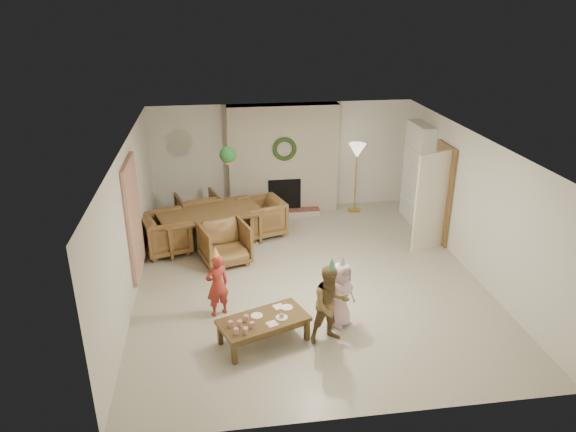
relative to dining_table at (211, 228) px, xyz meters
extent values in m
plane|color=#B7B29E|center=(1.71, -1.65, -0.36)|extent=(7.00, 7.00, 0.00)
plane|color=white|center=(1.71, -1.65, 2.14)|extent=(7.00, 7.00, 0.00)
plane|color=silver|center=(1.71, 1.85, 0.89)|extent=(7.00, 0.00, 7.00)
plane|color=silver|center=(1.71, -5.15, 0.89)|extent=(7.00, 0.00, 7.00)
plane|color=silver|center=(-1.29, -1.65, 0.89)|extent=(0.00, 7.00, 7.00)
plane|color=silver|center=(4.71, -1.65, 0.89)|extent=(0.00, 7.00, 7.00)
cube|color=#5B2518|center=(1.71, 1.65, 0.89)|extent=(2.50, 0.40, 2.50)
cube|color=maroon|center=(1.71, 1.30, -0.30)|extent=(1.60, 0.30, 0.12)
cube|color=black|center=(1.71, 1.47, 0.09)|extent=(0.75, 0.12, 0.75)
torus|color=#1F3C16|center=(1.71, 1.42, 1.19)|extent=(0.54, 0.10, 0.54)
cylinder|color=gold|center=(3.36, 1.35, -0.34)|extent=(0.30, 0.30, 0.03)
cylinder|color=gold|center=(3.36, 1.35, 0.40)|extent=(0.03, 0.03, 1.47)
cone|color=beige|center=(3.36, 1.35, 1.11)|extent=(0.39, 0.39, 0.33)
cube|color=white|center=(4.55, 0.65, 0.74)|extent=(0.30, 1.00, 2.20)
cube|color=white|center=(4.53, 0.65, 0.09)|extent=(0.30, 0.92, 0.03)
cube|color=white|center=(4.53, 0.65, 0.49)|extent=(0.30, 0.92, 0.03)
cube|color=white|center=(4.53, 0.65, 0.89)|extent=(0.30, 0.92, 0.03)
cube|color=white|center=(4.53, 0.65, 1.29)|extent=(0.30, 0.92, 0.03)
cube|color=maroon|center=(4.51, 0.50, 0.23)|extent=(0.20, 0.40, 0.24)
cube|color=navy|center=(4.51, 0.70, 0.63)|extent=(0.20, 0.44, 0.24)
cube|color=#A38723|center=(4.51, 0.55, 1.02)|extent=(0.20, 0.36, 0.22)
cube|color=brown|center=(4.67, -0.45, 0.66)|extent=(0.05, 0.86, 2.04)
cube|color=beige|center=(4.29, -0.83, 0.64)|extent=(0.77, 0.32, 2.00)
cube|color=#D0AE93|center=(-1.25, -1.45, 0.89)|extent=(0.06, 1.20, 2.00)
imported|color=brown|center=(0.00, 0.00, 0.00)|extent=(2.28, 1.68, 0.72)
imported|color=brown|center=(0.26, -0.86, 0.04)|extent=(1.06, 1.08, 0.79)
imported|color=brown|center=(-0.26, 0.86, 0.04)|extent=(1.06, 1.08, 0.79)
imported|color=brown|center=(-0.86, -0.26, 0.04)|extent=(1.08, 1.06, 0.79)
imported|color=brown|center=(1.07, 0.32, 0.04)|extent=(1.08, 1.06, 0.79)
cylinder|color=tan|center=(0.41, -0.15, 1.79)|extent=(0.01, 0.01, 0.70)
cylinder|color=#A45F34|center=(0.41, -0.15, 1.44)|extent=(0.16, 0.16, 0.12)
sphere|color=#1B5122|center=(0.41, -0.15, 1.56)|extent=(0.32, 0.32, 0.32)
cube|color=#523C1B|center=(0.74, -3.48, 0.01)|extent=(1.42, 1.05, 0.06)
cube|color=#523C1B|center=(0.74, -3.48, -0.06)|extent=(1.30, 0.93, 0.08)
cube|color=#523C1B|center=(0.29, -3.93, -0.19)|extent=(0.09, 0.09, 0.33)
cube|color=#523C1B|center=(1.37, -3.51, -0.19)|extent=(0.09, 0.09, 0.33)
cube|color=#523C1B|center=(0.10, -3.44, -0.19)|extent=(0.09, 0.09, 0.33)
cube|color=#523C1B|center=(1.18, -3.03, -0.19)|extent=(0.09, 0.09, 0.33)
cylinder|color=silver|center=(0.33, -3.79, 0.08)|extent=(0.09, 0.09, 0.09)
cylinder|color=silver|center=(0.26, -3.61, 0.08)|extent=(0.09, 0.09, 0.09)
cylinder|color=silver|center=(0.46, -3.79, 0.08)|extent=(0.09, 0.09, 0.09)
cylinder|color=silver|center=(0.39, -3.61, 0.08)|extent=(0.09, 0.09, 0.09)
cylinder|color=silver|center=(0.56, -3.67, 0.08)|extent=(0.09, 0.09, 0.09)
cylinder|color=silver|center=(0.49, -3.49, 0.08)|extent=(0.09, 0.09, 0.09)
cylinder|color=white|center=(0.65, -3.38, 0.04)|extent=(0.23, 0.23, 0.01)
cylinder|color=white|center=(1.00, -3.48, 0.04)|extent=(0.23, 0.23, 0.01)
cylinder|color=white|center=(1.11, -3.23, 0.04)|extent=(0.23, 0.23, 0.01)
sphere|color=tan|center=(1.00, -3.48, 0.08)|extent=(0.09, 0.09, 0.07)
cube|color=#FFBBC5|center=(0.84, -3.62, 0.04)|extent=(0.19, 0.19, 0.01)
cube|color=#FFBBC5|center=(0.99, -3.19, 0.04)|extent=(0.19, 0.19, 0.01)
imported|color=#A62F23|center=(0.09, -2.64, 0.17)|extent=(0.46, 0.39, 1.06)
cone|color=#F8F752|center=(0.09, -2.64, 0.74)|extent=(0.16, 0.16, 0.20)
imported|color=brown|center=(1.70, -3.57, 0.25)|extent=(0.67, 0.57, 1.21)
cone|color=#44A057|center=(1.70, -3.57, 0.90)|extent=(0.16, 0.16, 0.20)
imported|color=silver|center=(1.94, -3.19, 0.17)|extent=(0.62, 0.56, 1.06)
cone|color=#AAA8AF|center=(1.94, -3.19, 0.74)|extent=(0.18, 0.18, 0.19)
camera|label=1|loc=(0.17, -9.98, 4.36)|focal=33.11mm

